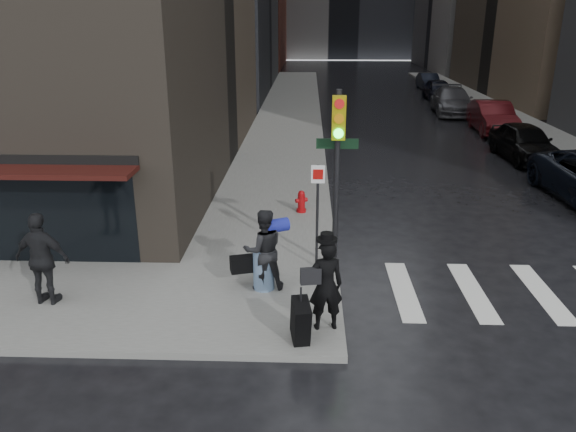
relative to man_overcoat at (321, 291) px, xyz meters
name	(u,v)px	position (x,y,z in m)	size (l,w,h in m)	color
ground	(251,309)	(-1.50, 1.09, -1.02)	(140.00, 140.00, 0.00)	black
sidewalk_left	(290,109)	(-1.50, 28.09, -0.95)	(4.00, 50.00, 0.15)	slate
sidewalk_right	(493,110)	(12.00, 28.09, -0.95)	(3.00, 50.00, 0.15)	slate
man_overcoat	(321,291)	(0.00, 0.00, 0.00)	(1.08, 1.21, 2.08)	black
man_jeans	(263,250)	(-1.26, 1.80, 0.08)	(1.39, 0.95, 1.91)	black
man_greycoat	(43,259)	(-5.90, 0.94, 0.16)	(1.26, 0.65, 2.07)	black
traffic_light	(336,158)	(0.36, 2.89, 1.94)	(1.09, 0.48, 4.37)	black
fire_hydrant	(301,202)	(-0.47, 7.12, -0.56)	(0.41, 0.31, 0.71)	#9F090D
parked_car_1	(524,142)	(9.23, 14.87, -0.22)	(1.90, 4.73, 1.61)	black
parked_car_2	(493,117)	(9.72, 21.01, -0.19)	(1.77, 5.08, 1.67)	#440D11
parked_car_3	(452,101)	(9.00, 27.15, -0.20)	(2.32, 5.70, 1.65)	#46464B
parked_car_4	(438,90)	(9.43, 33.28, -0.26)	(1.81, 4.50, 1.53)	black
parked_car_5	(429,82)	(9.93, 39.42, -0.34)	(1.45, 4.15, 1.37)	black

